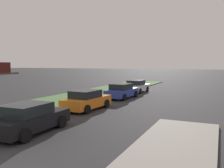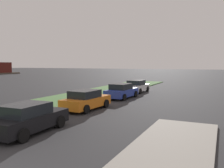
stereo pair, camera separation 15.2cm
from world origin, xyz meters
The scene contains 5 objects.
grass_median centered at (10.00, 6.79, 0.06)m, with size 60.00×6.00×0.12m, color #517F42.
parked_car_black centered at (4.94, 2.43, 0.72)m, with size 4.34×2.10×1.47m.
parked_car_orange centered at (11.29, 2.95, 0.72)m, with size 4.40×2.21×1.47m.
parked_car_blue centered at (17.80, 2.81, 0.72)m, with size 4.40×2.21×1.47m.
parked_car_white centered at (23.15, 3.09, 0.72)m, with size 4.34×2.10×1.47m.
Camera 2 is at (-3.82, -6.26, 3.42)m, focal length 38.20 mm.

